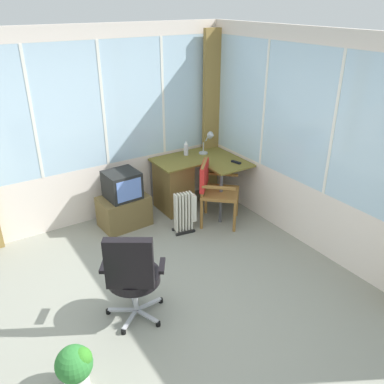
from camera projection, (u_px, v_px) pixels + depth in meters
ground at (160, 319)px, 3.97m from camera, size 5.36×5.41×0.06m
north_window_panel at (72, 133)px, 5.10m from camera, size 4.36×0.07×2.55m
east_window_panel at (331, 152)px, 4.48m from camera, size 0.07×4.41×2.55m
curtain_corner at (212, 116)px, 6.03m from camera, size 0.31×0.08×2.45m
desk at (177, 183)px, 5.83m from camera, size 1.14×1.04×0.74m
desk_lamp at (210, 140)px, 5.87m from camera, size 0.22×0.19×0.34m
tv_remote at (236, 162)px, 5.63m from camera, size 0.08×0.16×0.02m
spray_bottle at (186, 148)px, 5.87m from camera, size 0.06×0.06×0.22m
wooden_armchair at (212, 185)px, 5.41m from camera, size 0.68×0.68×0.87m
office_chair at (132, 273)px, 3.69m from camera, size 0.61×0.60×0.98m
tv_on_stand at (123, 202)px, 5.41m from camera, size 0.66×0.48×0.78m
space_heater at (185, 212)px, 5.29m from camera, size 0.32×0.21×0.56m
potted_plant at (75, 366)px, 3.16m from camera, size 0.30×0.30×0.39m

